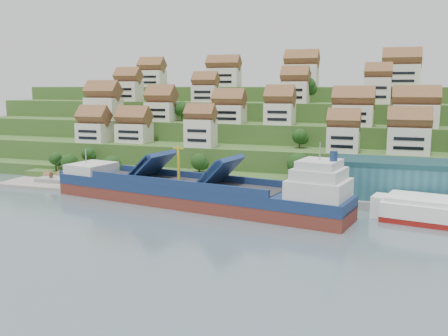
% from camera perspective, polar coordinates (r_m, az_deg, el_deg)
% --- Properties ---
extents(ground, '(300.00, 300.00, 0.00)m').
position_cam_1_polar(ground, '(130.90, 1.12, -4.58)').
color(ground, slate).
rests_on(ground, ground).
extents(quay, '(180.00, 14.00, 2.20)m').
position_cam_1_polar(quay, '(140.64, 10.80, -3.30)').
color(quay, gray).
rests_on(quay, ground).
extents(pebble_beach, '(45.00, 20.00, 1.00)m').
position_cam_1_polar(pebble_beach, '(167.30, -16.85, -1.73)').
color(pebble_beach, gray).
rests_on(pebble_beach, ground).
extents(hillside, '(260.00, 128.00, 31.00)m').
position_cam_1_polar(hillside, '(228.84, 9.06, 4.02)').
color(hillside, '#2D4C1E').
rests_on(hillside, ground).
extents(hillside_village, '(153.86, 61.57, 29.21)m').
position_cam_1_polar(hillside_village, '(186.69, 7.37, 7.21)').
color(hillside_village, silver).
rests_on(hillside_village, ground).
extents(hillside_trees, '(137.16, 62.83, 32.31)m').
position_cam_1_polar(hillside_trees, '(169.51, 3.58, 3.95)').
color(hillside_trees, '#1D4316').
rests_on(hillside_trees, ground).
extents(warehouse, '(60.00, 15.00, 10.00)m').
position_cam_1_polar(warehouse, '(140.82, 24.00, -1.40)').
color(warehouse, '#265B69').
rests_on(warehouse, quay).
extents(flagpole, '(1.28, 0.16, 8.00)m').
position_cam_1_polar(flagpole, '(134.91, 9.78, -1.30)').
color(flagpole, gray).
rests_on(flagpole, quay).
extents(beach_huts, '(14.40, 3.70, 2.20)m').
position_cam_1_polar(beach_huts, '(167.19, -17.68, -1.22)').
color(beach_huts, white).
rests_on(beach_huts, pebble_beach).
extents(cargo_ship, '(85.32, 27.90, 18.79)m').
position_cam_1_polar(cargo_ship, '(131.48, -2.75, -2.95)').
color(cargo_ship, maroon).
rests_on(cargo_ship, ground).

